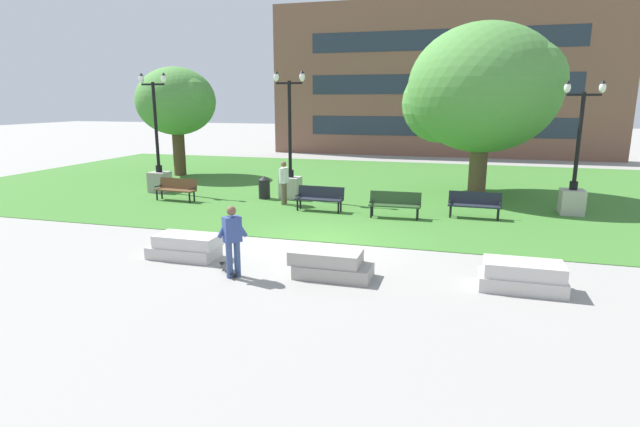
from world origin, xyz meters
name	(u,v)px	position (x,y,z in m)	size (l,w,h in m)	color
ground_plane	(318,242)	(0.00, 0.00, 0.00)	(140.00, 140.00, 0.00)	gray
grass_lawn	(375,186)	(0.00, 10.00, 0.01)	(40.00, 20.00, 0.02)	#3D752D
concrete_block_center	(186,247)	(-2.94, -2.38, 0.31)	(1.86, 0.90, 0.64)	#BCB7B2
concrete_block_left	(330,264)	(1.09, -2.75, 0.31)	(1.91, 0.90, 0.64)	#9E9991
concrete_block_right	(522,276)	(5.35, -2.39, 0.31)	(1.80, 0.90, 0.64)	#BCB7B2
person_skateboarder	(232,237)	(-1.09, -3.37, 0.97)	(0.66, 0.46, 1.71)	#384C7A
skateboard	(229,269)	(-1.33, -3.15, 0.09)	(0.82, 0.90, 0.14)	black
park_bench_near_left	(177,188)	(-7.33, 4.35, 0.54)	(1.84, 0.68, 0.90)	brown
park_bench_near_right	(395,203)	(1.75, 3.72, 0.54)	(1.82, 0.59, 0.90)	#284723
park_bench_far_left	(475,203)	(4.45, 4.45, 0.54)	(1.81, 0.58, 0.90)	#1E232D
park_bench_far_right	(320,197)	(-1.10, 4.08, 0.54)	(1.82, 0.60, 0.90)	#1E232D
lamp_post_left	(290,173)	(-2.95, 6.07, 1.07)	(1.32, 0.80, 5.22)	#ADA89E
lamp_post_center	(573,188)	(7.86, 5.99, 0.99)	(1.32, 0.80, 4.73)	#ADA89E
lamp_post_right	(159,169)	(-9.14, 5.90, 1.07)	(1.32, 0.80, 5.22)	gray
tree_far_right	(175,103)	(-11.08, 10.74, 3.95)	(4.43, 4.22, 5.79)	#4C3823
tree_near_right	(481,90)	(4.55, 9.10, 4.48)	(6.61, 6.30, 7.21)	brown
trash_bin	(264,187)	(-3.99, 5.70, 0.50)	(0.49, 0.49, 0.96)	black
person_bystander_near_lawn	(284,180)	(-2.79, 4.81, 0.98)	(0.27, 0.66, 1.71)	brown
building_facade_distant	(440,79)	(2.09, 24.50, 5.56)	(25.11, 1.03, 11.12)	brown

